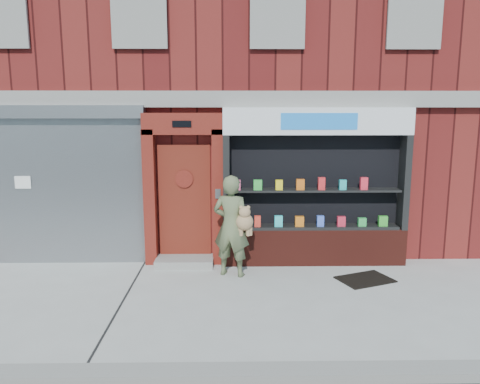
{
  "coord_description": "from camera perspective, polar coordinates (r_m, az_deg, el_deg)",
  "views": [
    {
      "loc": [
        0.18,
        -6.93,
        2.99
      ],
      "look_at": [
        0.3,
        1.0,
        1.56
      ],
      "focal_mm": 35.0,
      "sensor_mm": 36.0,
      "label": 1
    }
  ],
  "objects": [
    {
      "name": "building",
      "position": [
        12.96,
        -1.75,
        14.67
      ],
      "size": [
        12.0,
        8.16,
        8.0
      ],
      "color": "#531313",
      "rests_on": "ground"
    },
    {
      "name": "red_door_bay",
      "position": [
        8.97,
        -6.84,
        0.31
      ],
      "size": [
        1.52,
        0.58,
        2.9
      ],
      "color": "#5C160F",
      "rests_on": "ground"
    },
    {
      "name": "pharmacy_bay",
      "position": [
        9.03,
        9.11,
        -0.23
      ],
      "size": [
        3.5,
        0.41,
        3.0
      ],
      "color": "#511A13",
      "rests_on": "ground"
    },
    {
      "name": "woman",
      "position": [
        8.35,
        -0.94,
        -4.1
      ],
      "size": [
        0.77,
        0.62,
        1.83
      ],
      "color": "#5B6643",
      "rests_on": "ground"
    },
    {
      "name": "shutter_bay",
      "position": [
        9.5,
        -20.47,
        1.88
      ],
      "size": [
        3.1,
        0.3,
        3.04
      ],
      "color": "gray",
      "rests_on": "ground"
    },
    {
      "name": "ground",
      "position": [
        7.55,
        -2.25,
        -13.12
      ],
      "size": [
        80.0,
        80.0,
        0.0
      ],
      "primitive_type": "plane",
      "color": "#9E9E99",
      "rests_on": "ground"
    },
    {
      "name": "doormat",
      "position": [
        8.66,
        15.0,
        -10.25
      ],
      "size": [
        1.08,
        0.93,
        0.02
      ],
      "primitive_type": "cube",
      "rotation": [
        0.0,
        0.0,
        0.39
      ],
      "color": "black",
      "rests_on": "ground"
    },
    {
      "name": "curb",
      "position": [
        5.61,
        -2.8,
        -21.27
      ],
      "size": [
        60.0,
        0.3,
        0.12
      ],
      "primitive_type": "cube",
      "color": "gray",
      "rests_on": "ground"
    }
  ]
}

